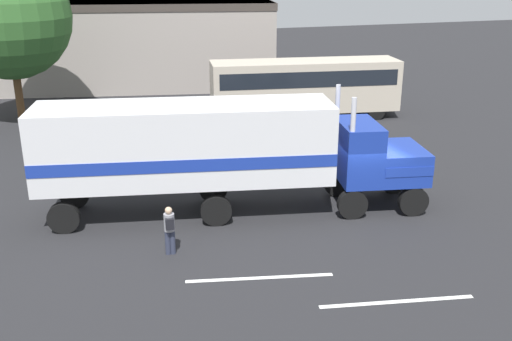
{
  "coord_description": "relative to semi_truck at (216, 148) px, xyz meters",
  "views": [
    {
      "loc": [
        -10.09,
        -18.02,
        8.91
      ],
      "look_at": [
        -3.86,
        1.3,
        1.6
      ],
      "focal_mm": 41.14,
      "sensor_mm": 36.0,
      "label": 1
    }
  ],
  "objects": [
    {
      "name": "lane_stripe_mid",
      "position": [
        3.19,
        -7.47,
        -2.52
      ],
      "size": [
        4.35,
        0.97,
        0.01
      ],
      "primitive_type": "cube",
      "rotation": [
        0.0,
        0.0,
        -0.19
      ],
      "color": "silver",
      "rests_on": "ground_plane"
    },
    {
      "name": "tree_left",
      "position": [
        -7.64,
        16.29,
        3.4
      ],
      "size": [
        6.85,
        6.85,
        9.36
      ],
      "color": "brown",
      "rests_on": "ground_plane"
    },
    {
      "name": "semi_truck",
      "position": [
        0.0,
        0.0,
        0.0
      ],
      "size": [
        14.37,
        5.26,
        4.5
      ],
      "color": "#193399",
      "rests_on": "ground_plane"
    },
    {
      "name": "parked_car",
      "position": [
        -3.8,
        9.0,
        -1.72
      ],
      "size": [
        4.44,
        1.89,
        1.57
      ],
      "color": "#234C8C",
      "rests_on": "ground_plane"
    },
    {
      "name": "person_bystander",
      "position": [
        -2.27,
        -2.75,
        -1.63
      ],
      "size": [
        0.34,
        0.46,
        1.63
      ],
      "color": "#2D3347",
      "rests_on": "ground_plane"
    },
    {
      "name": "building_backdrop",
      "position": [
        -1.77,
        24.49,
        0.76
      ],
      "size": [
        24.4,
        10.54,
        6.13
      ],
      "color": "#9E938C",
      "rests_on": "ground_plane"
    },
    {
      "name": "parked_bus",
      "position": [
        8.4,
        11.99,
        -0.46
      ],
      "size": [
        11.26,
        4.18,
        3.4
      ],
      "color": "#BFB29E",
      "rests_on": "ground_plane"
    },
    {
      "name": "ground_plane",
      "position": [
        5.27,
        -1.58,
        -2.52
      ],
      "size": [
        120.0,
        120.0,
        0.0
      ],
      "primitive_type": "plane",
      "color": "#232326"
    },
    {
      "name": "lane_stripe_near",
      "position": [
        -0.02,
        -5.08,
        -2.52
      ],
      "size": [
        4.33,
        1.09,
        0.01
      ],
      "primitive_type": "cube",
      "rotation": [
        0.0,
        0.0,
        -0.21
      ],
      "color": "silver",
      "rests_on": "ground_plane"
    }
  ]
}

